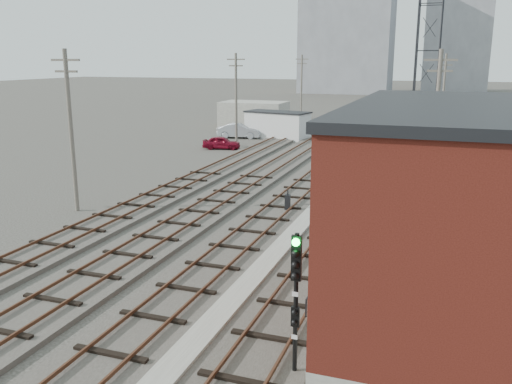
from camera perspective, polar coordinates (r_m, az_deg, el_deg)
The scene contains 23 objects.
ground at distance 65.72m, azimuth 13.12°, elevation 6.10°, with size 320.00×320.00×0.00m, color #282621.
track_right at distance 44.81m, azimuth 13.19°, elevation 2.74°, with size 3.20×90.00×0.39m.
track_mid_right at distance 45.39m, azimuth 8.17°, elevation 3.11°, with size 3.20×90.00×0.39m.
track_mid_left at distance 46.32m, azimuth 3.31°, elevation 3.44°, with size 3.20×90.00×0.39m.
track_left at distance 47.56m, azimuth -1.33°, elevation 3.73°, with size 3.20×90.00×0.39m.
platform_curb at distance 21.58m, azimuth 0.07°, elevation -8.88°, with size 0.90×28.00×0.26m, color gray.
brick_building at distance 17.47m, azimuth 19.98°, elevation -3.09°, with size 6.54×12.20×7.22m.
lattice_tower at distance 39.82m, azimuth 17.49°, elevation 11.85°, with size 1.60×1.60×15.00m.
utility_pole_left_a at distance 31.80m, azimuth -18.92°, elevation 6.49°, with size 1.80×0.24×9.00m.
utility_pole_left_b at distance 53.62m, azimuth -2.11°, elevation 9.93°, with size 1.80×0.24×9.00m.
utility_pole_left_c at distance 77.39m, azimuth 4.81°, elevation 11.10°, with size 1.80×0.24×9.00m.
utility_pole_right_a at distance 32.99m, azimuth 18.39°, elevation 6.77°, with size 1.80×0.24×9.00m.
utility_pole_right_b at distance 62.89m, azimuth 19.12°, elevation 9.77°, with size 1.80×0.24×9.00m.
apartment_left at distance 142.16m, azimuth 9.60°, elevation 16.32°, with size 22.00×14.00×30.00m, color gray.
apartment_right at distance 154.85m, azimuth 20.43°, elevation 14.71°, with size 16.00×12.00×26.00m, color gray.
shed_left at distance 69.11m, azimuth -0.22°, elevation 8.16°, with size 8.00×5.00×3.20m, color gray.
shed_right at distance 75.08m, azimuth 21.00°, elevation 8.02°, with size 6.00×6.00×4.00m, color gray.
signal_mast at distance 14.51m, azimuth 4.19°, elevation -10.74°, with size 0.40×0.41×4.13m.
switch_stand at distance 30.54m, azimuth 3.34°, elevation -1.13°, with size 0.30×0.30×1.23m.
site_trailer at distance 59.29m, azimuth 2.26°, elevation 7.08°, with size 7.46×4.48×2.94m.
car_red at distance 52.34m, azimuth -3.64°, elevation 5.21°, with size 1.46×3.63×1.24m, color maroon.
car_silver at distance 59.63m, azimuth -1.75°, elevation 6.46°, with size 1.66×4.77×1.57m, color #A6A7AD.
car_grey at distance 64.06m, azimuth 1.02°, elevation 6.86°, with size 1.84×4.52×1.31m, color gray.
Camera 1 is at (7.09, -4.78, 8.47)m, focal length 38.00 mm.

